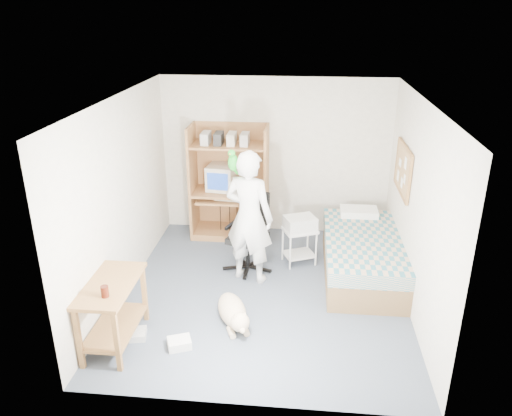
# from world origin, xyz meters

# --- Properties ---
(floor) EXTENTS (4.00, 4.00, 0.00)m
(floor) POSITION_xyz_m (0.00, 0.00, 0.00)
(floor) COLOR #454C5E
(floor) RESTS_ON ground
(wall_back) EXTENTS (3.60, 0.02, 2.50)m
(wall_back) POSITION_xyz_m (0.00, 2.00, 1.25)
(wall_back) COLOR beige
(wall_back) RESTS_ON floor
(wall_right) EXTENTS (0.02, 4.00, 2.50)m
(wall_right) POSITION_xyz_m (1.80, 0.00, 1.25)
(wall_right) COLOR beige
(wall_right) RESTS_ON floor
(wall_left) EXTENTS (0.02, 4.00, 2.50)m
(wall_left) POSITION_xyz_m (-1.80, 0.00, 1.25)
(wall_left) COLOR beige
(wall_left) RESTS_ON floor
(ceiling) EXTENTS (3.60, 4.00, 0.02)m
(ceiling) POSITION_xyz_m (0.00, 0.00, 2.50)
(ceiling) COLOR white
(ceiling) RESTS_ON wall_back
(computer_hutch) EXTENTS (1.20, 0.63, 1.80)m
(computer_hutch) POSITION_xyz_m (-0.70, 1.74, 0.82)
(computer_hutch) COLOR brown
(computer_hutch) RESTS_ON floor
(bed) EXTENTS (1.02, 2.02, 0.66)m
(bed) POSITION_xyz_m (1.30, 0.62, 0.29)
(bed) COLOR brown
(bed) RESTS_ON floor
(side_desk) EXTENTS (0.50, 1.00, 0.75)m
(side_desk) POSITION_xyz_m (-1.55, -1.20, 0.49)
(side_desk) COLOR brown
(side_desk) RESTS_ON floor
(corkboard) EXTENTS (0.04, 0.94, 0.66)m
(corkboard) POSITION_xyz_m (1.77, 0.90, 1.45)
(corkboard) COLOR olive
(corkboard) RESTS_ON wall_right
(office_chair) EXTENTS (0.62, 0.63, 1.09)m
(office_chair) POSITION_xyz_m (-0.27, 0.65, 0.39)
(office_chair) COLOR black
(office_chair) RESTS_ON floor
(person) EXTENTS (0.77, 0.63, 1.82)m
(person) POSITION_xyz_m (-0.24, 0.34, 0.91)
(person) COLOR white
(person) RESTS_ON floor
(parrot) EXTENTS (0.13, 0.23, 0.37)m
(parrot) POSITION_xyz_m (-0.44, 0.36, 1.66)
(parrot) COLOR #127F23
(parrot) RESTS_ON person
(dog) EXTENTS (0.53, 0.91, 0.36)m
(dog) POSITION_xyz_m (-0.31, -0.72, 0.16)
(dog) COLOR tan
(dog) RESTS_ON floor
(printer_cart) EXTENTS (0.55, 0.51, 0.54)m
(printer_cart) POSITION_xyz_m (0.43, 0.85, 0.36)
(printer_cart) COLOR silver
(printer_cart) RESTS_ON floor
(printer) EXTENTS (0.51, 0.46, 0.18)m
(printer) POSITION_xyz_m (0.43, 0.85, 0.63)
(printer) COLOR beige
(printer) RESTS_ON printer_cart
(crt_monitor) EXTENTS (0.47, 0.49, 0.39)m
(crt_monitor) POSITION_xyz_m (-0.83, 1.75, 0.97)
(crt_monitor) COLOR beige
(crt_monitor) RESTS_ON computer_hutch
(keyboard) EXTENTS (0.47, 0.21, 0.03)m
(keyboard) POSITION_xyz_m (-0.68, 1.58, 0.67)
(keyboard) COLOR beige
(keyboard) RESTS_ON computer_hutch
(pencil_cup) EXTENTS (0.08, 0.08, 0.12)m
(pencil_cup) POSITION_xyz_m (-0.39, 1.65, 0.82)
(pencil_cup) COLOR gold
(pencil_cup) RESTS_ON computer_hutch
(drink_glass) EXTENTS (0.08, 0.08, 0.12)m
(drink_glass) POSITION_xyz_m (-1.50, -1.45, 0.81)
(drink_glass) COLOR #3C1309
(drink_glass) RESTS_ON side_desk
(floor_box_a) EXTENTS (0.31, 0.28, 0.10)m
(floor_box_a) POSITION_xyz_m (-0.83, -1.22, 0.05)
(floor_box_a) COLOR silver
(floor_box_a) RESTS_ON floor
(floor_box_b) EXTENTS (0.22, 0.25, 0.08)m
(floor_box_b) POSITION_xyz_m (-1.34, -1.10, 0.04)
(floor_box_b) COLOR #B6B6B1
(floor_box_b) RESTS_ON floor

